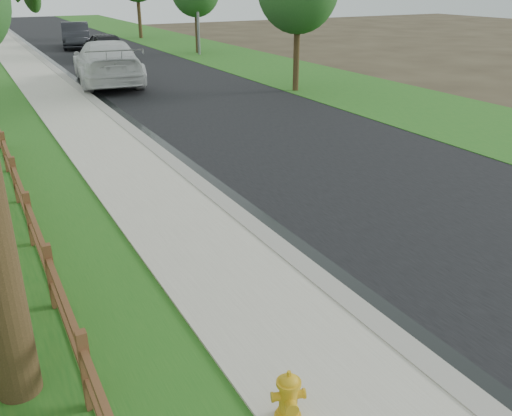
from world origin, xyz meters
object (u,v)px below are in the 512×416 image
fire_hydrant (288,398)px  white_suv (107,62)px  dark_car_mid (104,45)px  ranch_fence (39,242)px

fire_hydrant → white_suv: 22.95m
dark_car_mid → white_suv: bearing=76.3°
dark_car_mid → fire_hydrant: bearing=78.7°
fire_hydrant → dark_car_mid: dark_car_mid is taller
white_suv → dark_car_mid: bearing=-95.1°
fire_hydrant → white_suv: bearing=80.7°
ranch_fence → fire_hydrant: bearing=-68.8°
ranch_fence → white_suv: white_suv is taller
white_suv → fire_hydrant: bearing=88.2°
fire_hydrant → dark_car_mid: size_ratio=0.14×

